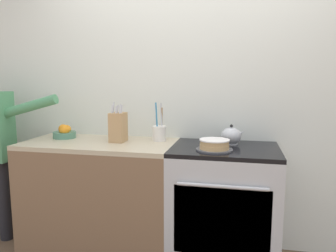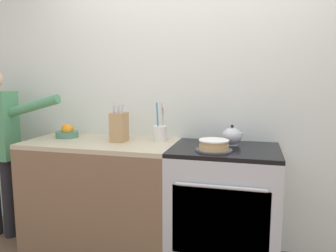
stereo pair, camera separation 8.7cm
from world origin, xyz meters
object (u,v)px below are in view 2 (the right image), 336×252
knife_block (119,127)px  fruit_bowl (67,132)px  tea_kettle (232,136)px  utensil_crock (160,132)px  stove_range (223,207)px  layer_cake (214,145)px

knife_block → fruit_bowl: size_ratio=1.67×
tea_kettle → knife_block: (-0.89, -0.09, 0.05)m
utensil_crock → stove_range: bearing=-15.3°
tea_kettle → knife_block: knife_block is taller
stove_range → utensil_crock: (-0.54, 0.15, 0.53)m
layer_cake → utensil_crock: 0.53m
layer_cake → utensil_crock: utensil_crock is taller
layer_cake → fruit_bowl: (-1.28, 0.21, 0.01)m
tea_kettle → stove_range: bearing=-106.7°
stove_range → knife_block: size_ratio=2.87×
knife_block → layer_cake: bearing=-11.3°
layer_cake → utensil_crock: bearing=151.0°
tea_kettle → fruit_bowl: tea_kettle is taller
stove_range → utensil_crock: bearing=164.7°
utensil_crock → tea_kettle: bearing=-1.0°
layer_cake → knife_block: knife_block is taller
stove_range → fruit_bowl: fruit_bowl is taller
tea_kettle → utensil_crock: 0.58m
stove_range → knife_block: 1.03m
fruit_bowl → utensil_crock: bearing=3.5°
layer_cake → tea_kettle: size_ratio=1.39×
stove_range → layer_cake: (-0.07, -0.11, 0.49)m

